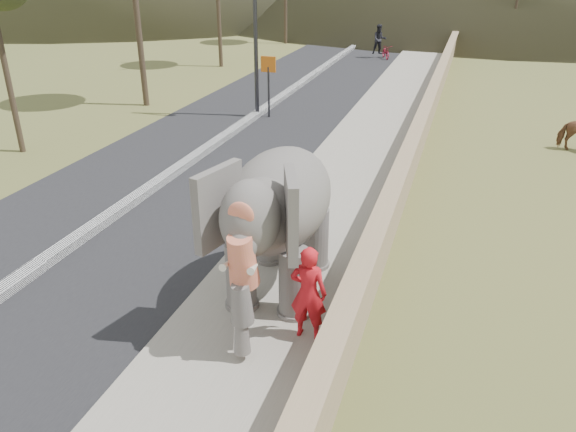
% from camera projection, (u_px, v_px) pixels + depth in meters
% --- Properties ---
extents(ground, '(160.00, 160.00, 0.00)m').
position_uv_depth(ground, '(260.00, 324.00, 9.96)').
color(ground, olive).
rests_on(ground, ground).
extents(road, '(7.00, 120.00, 0.03)m').
position_uv_depth(road, '(226.00, 138.00, 19.96)').
color(road, black).
rests_on(road, ground).
extents(median, '(0.35, 120.00, 0.22)m').
position_uv_depth(median, '(226.00, 135.00, 19.92)').
color(median, black).
rests_on(median, ground).
extents(walkway, '(3.00, 120.00, 0.15)m').
position_uv_depth(walkway, '(365.00, 150.00, 18.55)').
color(walkway, '#9E9687').
rests_on(walkway, ground).
extents(parapet, '(0.30, 120.00, 1.10)m').
position_uv_depth(parapet, '(417.00, 141.00, 17.89)').
color(parapet, tan).
rests_on(parapet, ground).
extents(signboard, '(0.60, 0.08, 2.40)m').
position_uv_depth(signboard, '(268.00, 76.00, 21.83)').
color(signboard, '#2D2D33').
rests_on(signboard, ground).
extents(elephant_and_man, '(2.34, 4.00, 2.82)m').
position_uv_depth(elephant_and_man, '(281.00, 219.00, 10.27)').
color(elephant_and_man, slate).
rests_on(elephant_and_man, ground).
extents(motorcyclist, '(1.52, 1.66, 2.03)m').
position_uv_depth(motorcyclist, '(382.00, 45.00, 34.88)').
color(motorcyclist, maroon).
rests_on(motorcyclist, ground).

